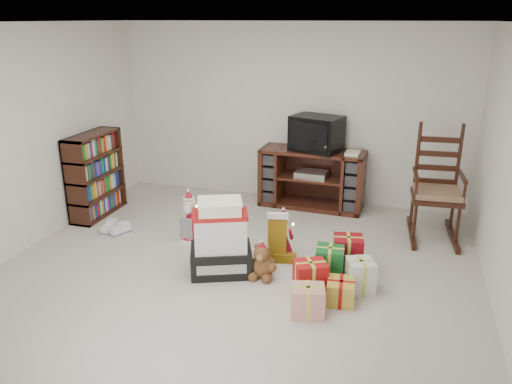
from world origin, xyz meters
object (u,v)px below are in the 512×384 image
at_px(mrs_claus_figurine, 190,221).
at_px(crt_television, 317,134).
at_px(teddy_bear, 262,263).
at_px(sneaker_pair, 115,229).
at_px(tv_stand, 312,179).
at_px(santa_figurine, 283,238).
at_px(red_suitcase, 220,244).
at_px(rocking_chair, 436,198).
at_px(gift_cluster, 333,277).
at_px(gift_pile, 221,242).
at_px(bookshelf, 96,176).

xyz_separation_m(mrs_claus_figurine, crt_television, (1.22, 1.54, 0.82)).
height_order(teddy_bear, sneaker_pair, teddy_bear).
height_order(tv_stand, crt_television, crt_television).
distance_m(tv_stand, santa_figurine, 1.65).
xyz_separation_m(teddy_bear, sneaker_pair, (-2.08, 0.56, -0.11)).
bearing_deg(santa_figurine, sneaker_pair, 179.48).
height_order(red_suitcase, sneaker_pair, red_suitcase).
bearing_deg(santa_figurine, rocking_chair, 34.14).
bearing_deg(crt_television, gift_cluster, -57.85).
relative_size(mrs_claus_figurine, gift_cluster, 0.54).
bearing_deg(gift_cluster, crt_television, 105.13).
relative_size(rocking_chair, sneaker_pair, 4.19).
relative_size(tv_stand, santa_figurine, 2.58).
bearing_deg(crt_television, gift_pile, -87.83).
height_order(rocking_chair, gift_pile, rocking_chair).
height_order(red_suitcase, crt_television, crt_television).
height_order(sneaker_pair, crt_television, crt_television).
relative_size(santa_figurine, mrs_claus_figurine, 0.89).
xyz_separation_m(tv_stand, bookshelf, (-2.71, -1.14, 0.13)).
relative_size(rocking_chair, red_suitcase, 2.47).
bearing_deg(mrs_claus_figurine, sneaker_pair, -175.89).
bearing_deg(sneaker_pair, tv_stand, 45.17).
xyz_separation_m(sneaker_pair, crt_television, (2.21, 1.61, 1.01)).
distance_m(bookshelf, rocking_chair, 4.37).
bearing_deg(gift_cluster, tv_stand, 106.11).
relative_size(rocking_chair, gift_cluster, 1.22).
relative_size(sneaker_pair, crt_television, 0.45).
xyz_separation_m(tv_stand, red_suitcase, (-0.60, -2.05, -0.16)).
xyz_separation_m(santa_figurine, crt_television, (0.05, 1.63, 0.84)).
height_order(gift_pile, teddy_bear, gift_pile).
distance_m(sneaker_pair, gift_cluster, 2.88).
xyz_separation_m(santa_figurine, gift_cluster, (0.65, -0.60, -0.07)).
height_order(tv_stand, rocking_chair, rocking_chair).
xyz_separation_m(rocking_chair, teddy_bear, (-1.71, -1.64, -0.32)).
height_order(red_suitcase, mrs_claus_figurine, mrs_claus_figurine).
height_order(tv_stand, sneaker_pair, tv_stand).
relative_size(santa_figurine, sneaker_pair, 1.66).
xyz_separation_m(tv_stand, gift_cluster, (0.65, -2.24, -0.27)).
height_order(tv_stand, teddy_bear, tv_stand).
bearing_deg(crt_television, tv_stand, -176.64).
distance_m(rocking_chair, teddy_bear, 2.39).
distance_m(bookshelf, sneaker_pair, 0.87).
height_order(santa_figurine, sneaker_pair, santa_figurine).
height_order(rocking_chair, santa_figurine, rocking_chair).
xyz_separation_m(tv_stand, teddy_bear, (-0.09, -2.18, -0.25)).
relative_size(tv_stand, sneaker_pair, 4.29).
distance_m(rocking_chair, gift_cluster, 1.99).
distance_m(rocking_chair, santa_figurine, 1.98).
distance_m(bookshelf, red_suitcase, 2.32).
xyz_separation_m(gift_pile, mrs_claus_figurine, (-0.64, 0.65, -0.10)).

